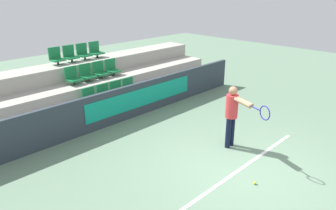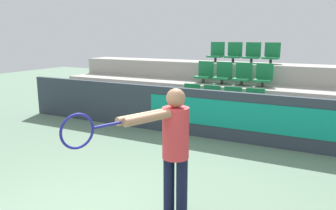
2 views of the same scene
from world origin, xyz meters
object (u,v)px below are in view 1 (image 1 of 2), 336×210
(stadium_chair_8, at_px, (56,57))
(stadium_chair_6, at_px, (100,71))
(stadium_chair_10, at_px, (83,53))
(stadium_chair_0, at_px, (90,98))
(stadium_chair_4, at_px, (73,77))
(stadium_chair_3, at_px, (130,87))
(stadium_chair_9, at_px, (70,55))
(stadium_chair_7, at_px, (112,68))
(stadium_chair_2, at_px, (118,91))
(stadium_chair_1, at_px, (104,94))
(tennis_ball, at_px, (255,183))
(stadium_chair_5, at_px, (87,74))
(stadium_chair_11, at_px, (96,51))
(tennis_player, at_px, (233,112))

(stadium_chair_8, bearing_deg, stadium_chair_6, -42.22)
(stadium_chair_10, bearing_deg, stadium_chair_8, 180.00)
(stadium_chair_0, distance_m, stadium_chair_4, 1.03)
(stadium_chair_3, distance_m, stadium_chair_9, 2.29)
(stadium_chair_0, height_order, stadium_chair_7, stadium_chair_7)
(stadium_chair_4, bearing_deg, stadium_chair_2, -42.22)
(stadium_chair_6, bearing_deg, stadium_chair_9, 118.86)
(stadium_chair_1, height_order, stadium_chair_2, same)
(stadium_chair_2, distance_m, stadium_chair_6, 1.03)
(tennis_ball, bearing_deg, stadium_chair_2, 84.04)
(stadium_chair_5, bearing_deg, stadium_chair_6, 0.00)
(stadium_chair_0, relative_size, stadium_chair_9, 1.00)
(stadium_chair_3, xyz_separation_m, stadium_chair_11, (0.00, 1.82, 0.96))
(tennis_ball, bearing_deg, stadium_chair_8, 93.65)
(stadium_chair_6, relative_size, stadium_chair_9, 1.00)
(stadium_chair_1, relative_size, stadium_chair_8, 1.00)
(stadium_chair_11, bearing_deg, stadium_chair_1, -118.86)
(stadium_chair_0, xyz_separation_m, stadium_chair_11, (1.50, 1.82, 0.96))
(stadium_chair_2, height_order, stadium_chair_3, same)
(stadium_chair_1, bearing_deg, stadium_chair_10, 74.60)
(stadium_chair_1, relative_size, stadium_chair_3, 1.00)
(stadium_chair_3, bearing_deg, stadium_chair_6, 118.86)
(stadium_chair_7, bearing_deg, stadium_chair_4, 180.00)
(stadium_chair_11, bearing_deg, tennis_player, -90.30)
(stadium_chair_3, relative_size, tennis_ball, 8.29)
(stadium_chair_0, bearing_deg, stadium_chair_7, 31.17)
(tennis_player, bearing_deg, stadium_chair_8, 125.51)
(stadium_chair_3, distance_m, stadium_chair_10, 2.12)
(stadium_chair_2, distance_m, tennis_ball, 5.34)
(stadium_chair_1, distance_m, stadium_chair_10, 2.12)
(stadium_chair_6, bearing_deg, stadium_chair_0, -137.78)
(stadium_chair_7, relative_size, stadium_chair_11, 1.00)
(stadium_chair_5, relative_size, stadium_chair_9, 1.00)
(stadium_chair_4, xyz_separation_m, stadium_chair_11, (1.50, 0.91, 0.48))
(stadium_chair_0, distance_m, stadium_chair_6, 1.44)
(stadium_chair_0, bearing_deg, stadium_chair_2, 0.00)
(stadium_chair_1, bearing_deg, tennis_ball, -90.53)
(stadium_chair_2, distance_m, tennis_player, 4.02)
(stadium_chair_0, xyz_separation_m, stadium_chair_5, (0.50, 0.91, 0.48))
(stadium_chair_5, relative_size, stadium_chair_11, 1.00)
(stadium_chair_10, bearing_deg, stadium_chair_3, -74.60)
(stadium_chair_6, relative_size, stadium_chair_7, 1.00)
(stadium_chair_4, bearing_deg, stadium_chair_3, -31.17)
(stadium_chair_9, relative_size, tennis_ball, 8.29)
(stadium_chair_10, relative_size, stadium_chair_11, 1.00)
(stadium_chair_4, relative_size, stadium_chair_10, 1.00)
(stadium_chair_1, distance_m, tennis_player, 4.11)
(stadium_chair_1, relative_size, stadium_chair_11, 1.00)
(stadium_chair_7, bearing_deg, tennis_ball, -99.66)
(tennis_player, bearing_deg, stadium_chair_2, 118.01)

